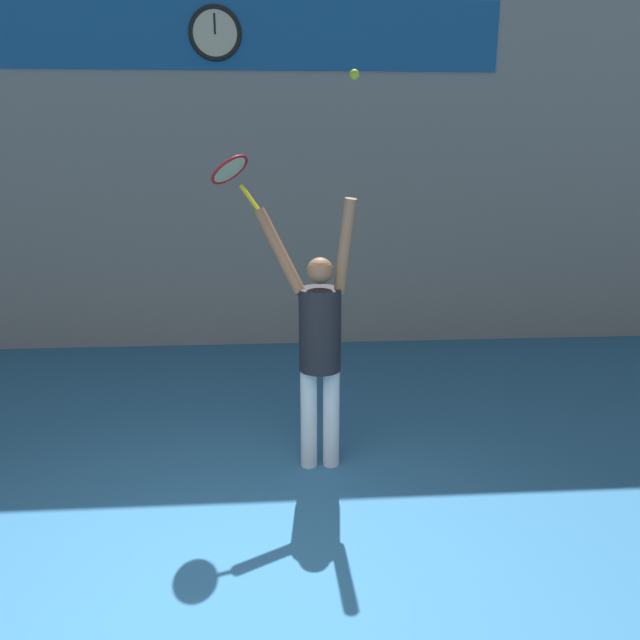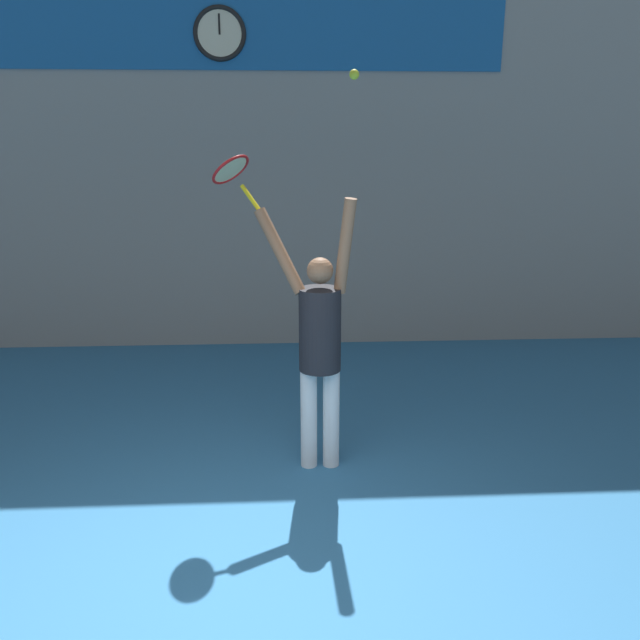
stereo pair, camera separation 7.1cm
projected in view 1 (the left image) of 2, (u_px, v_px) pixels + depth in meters
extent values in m
plane|color=teal|center=(218.00, 634.00, 3.27)|extent=(18.00, 18.00, 0.00)
cube|color=gray|center=(246.00, 144.00, 7.44)|extent=(18.00, 0.10, 5.00)
cube|color=#195B9E|center=(243.00, 34.00, 7.06)|extent=(5.91, 0.02, 0.77)
cylinder|color=beige|center=(215.00, 33.00, 7.02)|extent=(0.55, 0.02, 0.55)
torus|color=black|center=(215.00, 33.00, 7.02)|extent=(0.60, 0.05, 0.60)
cube|color=black|center=(215.00, 24.00, 6.99)|extent=(0.02, 0.01, 0.22)
cylinder|color=white|center=(309.00, 418.00, 4.90)|extent=(0.13, 0.13, 0.82)
cylinder|color=white|center=(331.00, 418.00, 4.91)|extent=(0.13, 0.13, 0.82)
cylinder|color=black|center=(320.00, 330.00, 4.71)|extent=(0.32, 0.32, 0.64)
sphere|color=brown|center=(320.00, 271.00, 4.59)|extent=(0.20, 0.20, 0.20)
cylinder|color=brown|center=(345.00, 246.00, 4.52)|extent=(0.20, 0.18, 0.70)
cylinder|color=brown|center=(280.00, 251.00, 4.65)|extent=(0.41, 0.36, 0.63)
cylinder|color=yellow|center=(250.00, 198.00, 4.69)|extent=(0.17, 0.13, 0.20)
torus|color=red|center=(230.00, 170.00, 4.72)|extent=(0.40, 0.42, 0.23)
cylinder|color=beige|center=(230.00, 170.00, 4.72)|extent=(0.33, 0.35, 0.19)
sphere|color=#CCDB2D|center=(354.00, 74.00, 4.12)|extent=(0.07, 0.07, 0.07)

